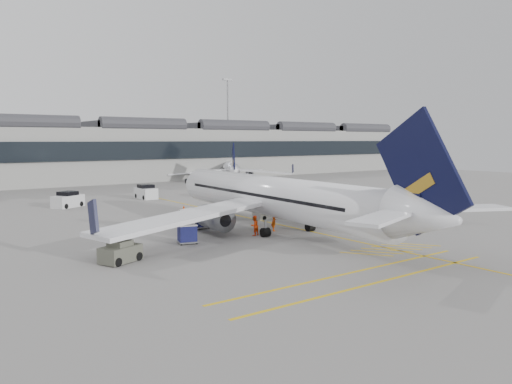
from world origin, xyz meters
TOP-DOWN VIEW (x-y plane):
  - ground at (0.00, 0.00)m, footprint 220.00×220.00m
  - terminal at (0.00, 71.93)m, footprint 200.00×20.45m
  - light_masts at (-1.67, 86.00)m, footprint 113.00×0.60m
  - apron_markings at (10.00, 10.00)m, footprint 0.25×60.00m
  - airliner_main at (7.61, 4.63)m, footprint 37.11×40.63m
  - airliner_far at (37.68, 58.78)m, footprint 24.68×27.22m
  - belt_loader at (11.84, 11.10)m, footprint 4.89×1.73m
  - baggage_cart_a at (3.28, 10.36)m, footprint 1.87×1.65m
  - baggage_cart_b at (2.25, 9.97)m, footprint 1.75×1.45m
  - baggage_cart_c at (-2.10, 4.45)m, footprint 1.83×1.64m
  - baggage_cart_d at (1.30, 9.93)m, footprint 2.33×2.14m
  - ramp_agent_a at (7.34, 4.77)m, footprint 0.72×0.83m
  - ramp_agent_b at (4.51, 3.99)m, footprint 1.02×0.87m
  - pushback_tug at (-8.96, 1.61)m, footprint 3.25×2.67m
  - safety_cone_nose at (7.75, 23.57)m, footprint 0.32×0.32m
  - safety_cone_engine at (15.27, 7.08)m, footprint 0.33×0.33m
  - service_van_left at (-3.63, 33.49)m, footprint 4.44×3.74m
  - service_van_mid at (8.36, 36.44)m, footprint 2.08×4.09m
  - service_van_right at (18.12, 31.01)m, footprint 4.47×3.89m

SIDE VIEW (x-z plane):
  - ground at x=0.00m, z-range 0.00..0.00m
  - apron_markings at x=10.00m, z-range 0.00..0.01m
  - safety_cone_nose at x=7.75m, z-range 0.00..0.45m
  - safety_cone_engine at x=15.27m, z-range 0.00..0.46m
  - belt_loader at x=11.84m, z-range -0.42..1.59m
  - pushback_tug at x=-8.96m, z-range -0.09..1.48m
  - baggage_cart_c at x=-2.10m, z-range 0.06..1.70m
  - ramp_agent_b at x=4.51m, z-range 0.00..1.82m
  - service_van_left at x=-3.63m, z-range -0.11..1.94m
  - baggage_cart_a at x=3.28m, z-range 0.06..1.79m
  - service_van_right at x=18.12m, z-range -0.11..1.96m
  - service_van_mid at x=8.36m, z-range -0.11..1.99m
  - ramp_agent_a at x=7.34m, z-range 0.00..1.92m
  - baggage_cart_b at x=2.25m, z-range 0.07..1.90m
  - baggage_cart_d at x=1.30m, z-range 0.07..2.07m
  - airliner_far at x=37.68m, z-range -1.66..6.39m
  - airliner_main at x=7.61m, z-range -2.23..8.57m
  - terminal at x=0.00m, z-range -0.06..12.34m
  - light_masts at x=-1.67m, z-range 1.77..27.22m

